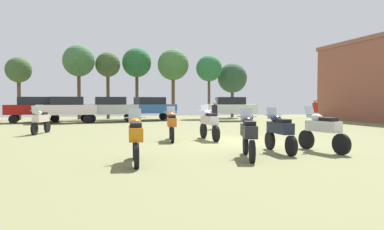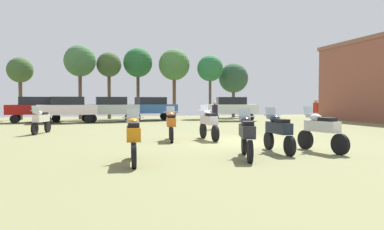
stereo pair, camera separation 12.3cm
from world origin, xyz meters
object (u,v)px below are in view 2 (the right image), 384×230
(tree_5, at_px, (234,78))
(tree_7, at_px, (80,61))
(tree_8, at_px, (109,66))
(tree_2, at_px, (138,63))
(tree_6, at_px, (174,65))
(motorcycle_4, at_px, (133,137))
(motorcycle_3, at_px, (278,131))
(person_1, at_px, (316,111))
(motorcycle_11, at_px, (41,120))
(tree_1, at_px, (20,71))
(motorcycle_8, at_px, (171,124))
(car_5, at_px, (111,107))
(car_4, at_px, (36,107))
(car_3, at_px, (151,107))
(motorcycle_7, at_px, (247,134))
(motorcycle_2, at_px, (321,130))
(car_2, at_px, (67,108))
(motorcycle_6, at_px, (209,123))
(car_1, at_px, (231,107))
(tree_3, at_px, (210,69))
(person_2, at_px, (215,113))

(tree_5, relative_size, tree_7, 0.82)
(tree_5, xyz_separation_m, tree_8, (-12.44, -0.02, 1.00))
(tree_7, bearing_deg, tree_2, 10.04)
(tree_6, bearing_deg, tree_7, -177.46)
(motorcycle_4, bearing_deg, motorcycle_3, 14.21)
(motorcycle_3, distance_m, person_1, 12.56)
(motorcycle_11, bearing_deg, tree_1, -60.02)
(motorcycle_8, relative_size, tree_8, 0.34)
(car_5, relative_size, tree_6, 0.65)
(car_4, bearing_deg, tree_1, 17.22)
(motorcycle_3, distance_m, car_3, 20.18)
(motorcycle_3, relative_size, motorcycle_7, 1.00)
(car_3, bearing_deg, person_1, -149.45)
(motorcycle_2, height_order, car_2, car_2)
(motorcycle_6, distance_m, tree_8, 20.85)
(motorcycle_2, distance_m, motorcycle_3, 1.47)
(car_2, relative_size, car_5, 1.04)
(tree_8, bearing_deg, car_4, -140.39)
(tree_5, xyz_separation_m, tree_6, (-6.22, -0.15, 1.18))
(motorcycle_7, distance_m, tree_7, 25.77)
(car_1, height_order, tree_1, tree_1)
(motorcycle_6, height_order, car_1, car_1)
(person_1, bearing_deg, tree_5, 64.80)
(motorcycle_7, bearing_deg, tree_1, 130.27)
(tree_3, xyz_separation_m, tree_6, (-3.43, 0.78, 0.35))
(motorcycle_11, distance_m, car_5, 10.50)
(car_1, bearing_deg, motorcycle_11, 134.21)
(motorcycle_11, height_order, tree_3, tree_3)
(tree_2, bearing_deg, motorcycle_7, -88.44)
(motorcycle_4, relative_size, car_1, 0.48)
(motorcycle_6, height_order, motorcycle_7, motorcycle_6)
(motorcycle_2, height_order, car_3, car_3)
(tree_1, distance_m, tree_7, 5.25)
(car_1, bearing_deg, car_3, 83.88)
(car_4, relative_size, tree_2, 0.66)
(motorcycle_8, height_order, tree_2, tree_2)
(motorcycle_2, xyz_separation_m, person_1, (6.29, 10.08, 0.32))
(motorcycle_3, relative_size, car_5, 0.50)
(person_2, distance_m, tree_8, 15.96)
(person_1, relative_size, tree_3, 0.29)
(motorcycle_11, relative_size, tree_2, 0.31)
(motorcycle_7, bearing_deg, motorcycle_8, 120.49)
(motorcycle_11, bearing_deg, car_4, -64.18)
(motorcycle_8, xyz_separation_m, motorcycle_11, (-5.87, 4.78, -0.00))
(tree_5, height_order, tree_6, tree_6)
(car_1, xyz_separation_m, car_3, (-6.55, 1.99, 0.00))
(motorcycle_7, height_order, motorcycle_11, motorcycle_7)
(motorcycle_3, distance_m, person_2, 10.12)
(person_2, height_order, tree_8, tree_8)
(tree_5, bearing_deg, motorcycle_3, -107.22)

